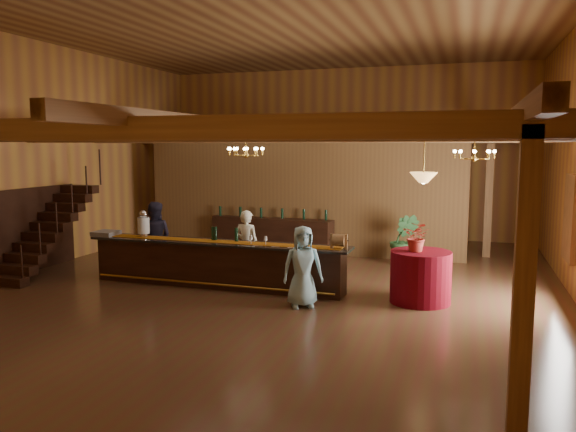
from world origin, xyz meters
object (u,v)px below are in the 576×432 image
(beverage_dispenser, at_px, (144,224))
(chandelier_left, at_px, (246,151))
(chandelier_right, at_px, (474,154))
(backbar_shelf, at_px, (272,235))
(guest, at_px, (303,267))
(tasting_bar, at_px, (217,264))
(floor_plant, at_px, (404,240))
(pendant_lamp, at_px, (424,177))
(raffle_drum, at_px, (339,240))
(round_table, at_px, (420,277))
(bartender, at_px, (247,245))
(staff_second, at_px, (155,237))

(beverage_dispenser, xyz_separation_m, chandelier_left, (2.18, 0.72, 1.61))
(beverage_dispenser, relative_size, chandelier_right, 0.75)
(backbar_shelf, height_order, guest, guest)
(tasting_bar, relative_size, floor_plant, 4.47)
(pendant_lamp, height_order, guest, pendant_lamp)
(chandelier_right, bearing_deg, tasting_bar, -166.32)
(pendant_lamp, relative_size, guest, 0.59)
(beverage_dispenser, height_order, raffle_drum, beverage_dispenser)
(floor_plant, bearing_deg, round_table, -78.64)
(round_table, relative_size, guest, 0.76)
(tasting_bar, relative_size, chandelier_left, 7.29)
(chandelier_right, bearing_deg, bartender, -173.49)
(raffle_drum, height_order, chandelier_right, chandelier_right)
(backbar_shelf, xyz_separation_m, pendant_lamp, (4.37, -3.85, 1.91))
(beverage_dispenser, relative_size, staff_second, 0.35)
(beverage_dispenser, height_order, round_table, beverage_dispenser)
(chandelier_left, relative_size, staff_second, 0.47)
(round_table, xyz_separation_m, guest, (-2.07, -0.97, 0.26))
(backbar_shelf, xyz_separation_m, floor_plant, (3.71, -0.52, 0.16))
(raffle_drum, xyz_separation_m, chandelier_left, (-2.29, 0.86, 1.73))
(chandelier_right, height_order, floor_plant, chandelier_right)
(raffle_drum, distance_m, chandelier_right, 3.27)
(beverage_dispenser, distance_m, chandelier_right, 7.22)
(chandelier_left, bearing_deg, floor_plant, 39.02)
(floor_plant, bearing_deg, raffle_drum, -104.73)
(tasting_bar, bearing_deg, guest, -22.13)
(tasting_bar, bearing_deg, chandelier_right, 14.29)
(round_table, bearing_deg, backbar_shelf, 138.66)
(raffle_drum, distance_m, staff_second, 4.70)
(pendant_lamp, bearing_deg, chandelier_left, 169.25)
(chandelier_left, bearing_deg, backbar_shelf, 99.18)
(tasting_bar, distance_m, bartender, 0.87)
(beverage_dispenser, xyz_separation_m, round_table, (6.05, -0.01, -0.76))
(raffle_drum, xyz_separation_m, guest, (-0.49, -0.84, -0.38))
(tasting_bar, relative_size, chandelier_right, 7.29)
(round_table, distance_m, chandelier_left, 4.60)
(beverage_dispenser, bearing_deg, backbar_shelf, 66.40)
(chandelier_left, bearing_deg, raffle_drum, -20.57)
(raffle_drum, bearing_deg, chandelier_right, 28.18)
(chandelier_left, xyz_separation_m, chandelier_right, (4.77, 0.47, -0.05))
(tasting_bar, distance_m, chandelier_left, 2.53)
(chandelier_right, distance_m, guest, 4.22)
(backbar_shelf, xyz_separation_m, bartender, (0.53, -3.19, 0.30))
(raffle_drum, relative_size, floor_plant, 0.26)
(raffle_drum, xyz_separation_m, bartender, (-2.27, 0.79, -0.36))
(raffle_drum, xyz_separation_m, pendant_lamp, (1.58, 0.13, 1.26))
(round_table, height_order, floor_plant, floor_plant)
(tasting_bar, relative_size, raffle_drum, 17.15)
(tasting_bar, height_order, round_table, round_table)
(round_table, xyz_separation_m, staff_second, (-6.20, 0.70, 0.35))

